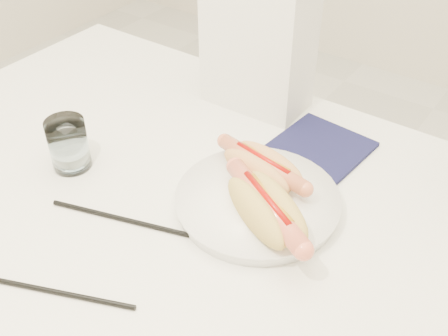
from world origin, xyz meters
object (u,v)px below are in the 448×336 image
Objects in this scene: hotdog_right at (266,209)px; water_glass at (68,144)px; hotdog_left at (262,167)px; napkin_box at (258,42)px; table at (184,221)px; plate at (257,203)px.

hotdog_right is 2.05× the size of water_glass.
napkin_box is (-0.15, 0.22, 0.09)m from hotdog_left.
hotdog_right is at bearing 8.89° from water_glass.
water_glass is at bearing -166.08° from table.
water_glass is (-0.36, -0.06, -0.00)m from hotdog_right.
water_glass is at bearing -142.36° from hotdog_right.
water_glass reaches higher than plate.
table is 0.37m from napkin_box.
plate is 1.33× the size of hotdog_right.
hotdog_right is 0.38m from napkin_box.
napkin_box is (-0.21, 0.31, 0.09)m from hotdog_right.
napkin_box is (-0.06, 0.31, 0.19)m from table.
water_glass is at bearing -144.67° from hotdog_left.
napkin_box reaches higher than hotdog_right.
hotdog_left is at bearing 153.79° from hotdog_right.
water_glass is 0.40m from napkin_box.
napkin_box is at bearing 100.41° from table.
hotdog_left is (-0.02, 0.04, 0.03)m from plate.
table is 13.10× the size of water_glass.
hotdog_right reaches higher than plate.
plate is 0.06m from hotdog_right.
hotdog_right reaches higher than table.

